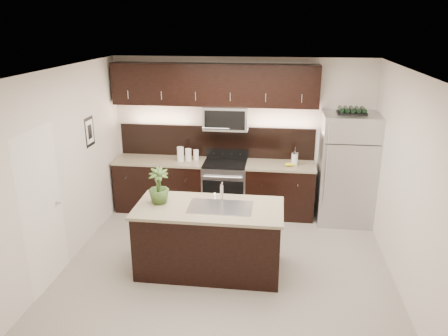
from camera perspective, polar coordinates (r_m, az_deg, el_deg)
name	(u,v)px	position (r m, az deg, el deg)	size (l,w,h in m)	color
ground	(228,261)	(6.41, 0.51, -12.02)	(4.50, 4.50, 0.00)	gray
room_walls	(219,148)	(5.71, -0.59, 2.65)	(4.52, 4.02, 2.71)	beige
counter_run	(214,187)	(7.77, -1.35, -2.45)	(3.51, 0.65, 0.94)	black
upper_fixtures	(216,91)	(7.47, -1.07, 9.98)	(3.49, 0.40, 1.66)	black
island	(209,238)	(6.00, -1.93, -9.17)	(1.96, 0.96, 0.94)	black
sink_faucet	(220,206)	(5.77, -0.49, -4.97)	(0.84, 0.50, 0.28)	silver
refrigerator	(346,168)	(7.57, 15.70, -0.06)	(0.90, 0.81, 1.86)	#B2B2B7
wine_rack	(352,111)	(7.32, 16.37, 7.22)	(0.46, 0.28, 0.11)	black
plant	(159,186)	(5.88, -8.54, -2.32)	(0.27, 0.27, 0.49)	#344F1F
canisters	(186,154)	(7.65, -4.93, 1.77)	(0.36, 0.22, 0.26)	silver
french_press	(295,159)	(7.45, 9.20, 1.18)	(0.11, 0.11, 0.32)	silver
bananas	(287,164)	(7.45, 8.21, 0.49)	(0.19, 0.15, 0.06)	gold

